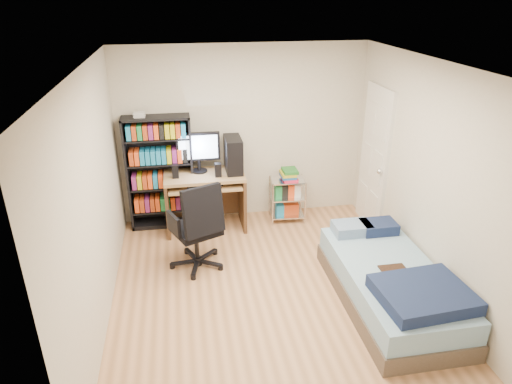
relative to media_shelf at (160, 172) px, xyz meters
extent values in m
cube|color=tan|center=(1.19, -1.84, -0.84)|extent=(3.50, 4.00, 0.04)
cube|color=white|center=(1.19, -1.84, 1.70)|extent=(3.50, 4.00, 0.04)
cube|color=beige|center=(1.19, 0.18, 0.43)|extent=(3.50, 0.04, 2.50)
cube|color=beige|center=(1.19, -3.86, 0.43)|extent=(3.50, 0.04, 2.50)
cube|color=beige|center=(-0.58, -1.84, 0.43)|extent=(0.04, 4.00, 2.50)
cube|color=beige|center=(2.96, -1.84, 0.43)|extent=(0.04, 4.00, 2.50)
cube|color=black|center=(0.00, 0.00, -0.02)|extent=(0.90, 0.30, 1.60)
cube|color=black|center=(0.00, 0.00, -0.57)|extent=(0.84, 0.28, 0.02)
cube|color=#B33D17|center=(0.00, -0.01, -0.46)|extent=(0.78, 0.24, 0.19)
cube|color=black|center=(0.00, 0.00, -0.22)|extent=(0.84, 0.28, 0.02)
cube|color=#1B83BD|center=(0.00, -0.01, -0.11)|extent=(0.78, 0.24, 0.19)
cube|color=black|center=(0.00, 0.00, 0.13)|extent=(0.84, 0.28, 0.02)
cube|color=gold|center=(0.00, -0.01, 0.24)|extent=(0.78, 0.24, 0.19)
cube|color=black|center=(0.00, 0.00, 0.48)|extent=(0.84, 0.28, 0.02)
cube|color=#1E8A46|center=(0.00, -0.01, 0.59)|extent=(0.78, 0.24, 0.19)
cube|color=silver|center=(-0.20, 0.00, 0.81)|extent=(0.14, 0.13, 0.07)
cube|color=#A38453|center=(0.59, -0.19, -0.03)|extent=(1.09, 0.60, 0.04)
cube|color=#34241C|center=(0.07, -0.19, -0.44)|extent=(0.04, 0.60, 0.78)
cube|color=#34241C|center=(1.12, -0.19, -0.44)|extent=(0.04, 0.60, 0.78)
cube|color=#34241C|center=(0.59, 0.09, -0.41)|extent=(1.05, 0.03, 0.71)
cube|color=#A38453|center=(0.59, -0.28, -0.14)|extent=(0.98, 0.49, 0.03)
cube|color=black|center=(0.59, -0.30, -0.11)|extent=(0.48, 0.16, 0.03)
cube|color=black|center=(0.54, -0.07, 0.36)|extent=(0.59, 0.05, 0.39)
cube|color=silver|center=(0.54, -0.10, 0.36)|extent=(0.52, 0.01, 0.33)
cube|color=black|center=(1.01, -0.14, 0.24)|extent=(0.22, 0.46, 0.48)
cube|color=black|center=(0.21, -0.25, 0.09)|extent=(0.09, 0.09, 0.19)
cube|color=black|center=(0.78, -0.30, 0.09)|extent=(0.09, 0.09, 0.19)
cylinder|color=black|center=(0.41, -1.15, -0.54)|extent=(0.05, 0.05, 0.40)
cube|color=black|center=(0.41, -1.15, -0.32)|extent=(0.66, 0.66, 0.08)
cube|color=black|center=(0.51, -1.36, 0.02)|extent=(0.50, 0.33, 0.58)
cube|color=black|center=(0.16, -1.26, -0.17)|extent=(0.16, 0.31, 0.23)
cube|color=black|center=(0.66, -1.04, -0.17)|extent=(0.16, 0.31, 0.23)
cylinder|color=silver|center=(1.54, -0.31, -0.50)|extent=(0.02, 0.02, 0.65)
cylinder|color=silver|center=(2.01, -0.34, -0.50)|extent=(0.02, 0.02, 0.65)
cylinder|color=silver|center=(1.56, 0.02, -0.50)|extent=(0.02, 0.02, 0.65)
cylinder|color=silver|center=(2.03, -0.01, -0.50)|extent=(0.02, 0.02, 0.65)
cube|color=silver|center=(1.79, -0.16, -0.73)|extent=(0.49, 0.36, 0.02)
cube|color=silver|center=(1.79, -0.16, -0.45)|extent=(0.49, 0.36, 0.02)
cube|color=silver|center=(1.79, -0.16, -0.19)|extent=(0.49, 0.36, 0.02)
cube|color=#CC1D40|center=(1.79, -0.16, -0.10)|extent=(0.22, 0.27, 0.15)
cube|color=brown|center=(2.42, -2.26, -0.72)|extent=(1.00, 2.00, 0.20)
cube|color=#81A4C0|center=(2.42, -2.26, -0.50)|extent=(0.96, 1.96, 0.24)
cube|color=#152042|center=(2.47, -2.81, -0.32)|extent=(0.90, 0.76, 0.14)
cube|color=#91B2CE|center=(2.27, -1.46, -0.32)|extent=(0.45, 0.30, 0.13)
cube|color=#152042|center=(2.60, -1.48, -0.32)|extent=(0.42, 0.30, 0.13)
cube|color=#3E2213|center=(2.42, -2.31, -0.38)|extent=(0.28, 0.22, 0.02)
cube|color=silver|center=(2.92, -0.49, 0.18)|extent=(0.05, 0.80, 2.00)
sphere|color=silver|center=(2.86, -0.81, 0.13)|extent=(0.08, 0.08, 0.08)
camera|label=1|loc=(0.31, -6.02, 2.33)|focal=32.00mm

